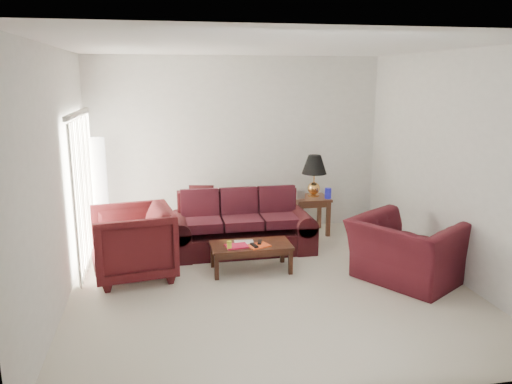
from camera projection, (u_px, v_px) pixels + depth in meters
floor at (269, 284)px, 6.52m from camera, size 5.00×5.00×0.00m
blinds at (83, 190)px, 7.06m from camera, size 0.10×2.00×2.16m
sofa at (241, 223)px, 7.67m from camera, size 2.26×1.05×0.91m
throw_pillow at (202, 197)px, 8.26m from camera, size 0.43×0.28×0.42m
end_table at (310, 215)px, 8.62m from camera, size 0.63×0.63×0.64m
table_lamp at (314, 176)px, 8.53m from camera, size 0.53×0.53×0.71m
clock at (300, 195)px, 8.40m from camera, size 0.16×0.08×0.15m
blue_canister at (328, 193)px, 8.42m from camera, size 0.12×0.12×0.18m
picture_frame at (299, 191)px, 8.64m from camera, size 0.17×0.19×0.06m
floor_lamp at (100, 192)px, 7.87m from camera, size 0.33×0.33×1.76m
armchair_left at (133, 243)px, 6.67m from camera, size 1.20×1.18×0.96m
armchair_right at (406, 251)px, 6.56m from camera, size 1.63×1.69×0.84m
coffee_table at (251, 257)px, 6.95m from camera, size 1.16×0.67×0.39m
magazine_red at (237, 246)px, 6.80m from camera, size 0.32×0.26×0.02m
magazine_white at (244, 242)px, 6.95m from camera, size 0.28×0.22×0.02m
magazine_orange at (258, 246)px, 6.82m from camera, size 0.36×0.32×0.02m
remote_a at (254, 245)px, 6.77m from camera, size 0.09×0.19×0.02m
remote_b at (260, 242)px, 6.91m from camera, size 0.09×0.18×0.02m
yellow_glass at (229, 245)px, 6.69m from camera, size 0.07×0.07×0.11m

